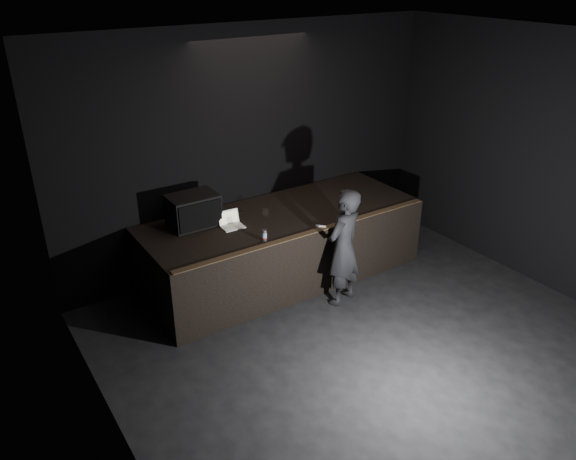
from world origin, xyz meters
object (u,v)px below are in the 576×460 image
(stage_riser, at_px, (282,245))
(stage_monitor, at_px, (193,210))
(beer_can, at_px, (264,235))
(person, at_px, (343,247))
(laptop, at_px, (231,222))

(stage_riser, distance_m, stage_monitor, 1.43)
(stage_riser, relative_size, beer_can, 26.11)
(stage_riser, distance_m, person, 1.10)
(stage_riser, height_order, laptop, laptop)
(person, bearing_deg, stage_riser, -91.81)
(beer_can, distance_m, person, 1.07)
(stage_riser, relative_size, laptop, 13.36)
(stage_monitor, bearing_deg, laptop, -37.62)
(person, bearing_deg, laptop, -62.31)
(laptop, xyz_separation_m, person, (1.10, -1.05, -0.23))
(stage_riser, bearing_deg, laptop, 177.29)
(laptop, bearing_deg, stage_riser, -0.37)
(beer_can, bearing_deg, stage_monitor, 120.47)
(stage_monitor, distance_m, person, 2.05)
(stage_monitor, height_order, person, person)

